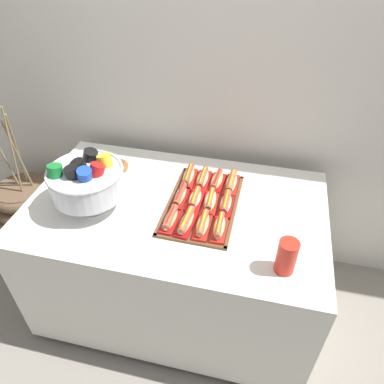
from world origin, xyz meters
name	(u,v)px	position (x,y,z in m)	size (l,w,h in m)	color
ground_plane	(179,297)	(0.00, 0.00, 0.00)	(10.00, 10.00, 0.00)	gray
back_wall	(202,54)	(0.00, 0.57, 1.30)	(6.00, 0.10, 2.60)	silver
buffet_table	(177,255)	(0.00, 0.00, 0.40)	(1.45, 0.88, 0.76)	white
floor_vase	(31,214)	(-1.13, 0.27, 0.23)	(0.47, 0.47, 1.03)	brown
serving_tray	(203,205)	(0.13, 0.03, 0.77)	(0.34, 0.53, 0.01)	brown
hot_dog_0	(170,219)	(0.01, -0.13, 0.79)	(0.07, 0.17, 0.06)	red
hot_dog_1	(186,222)	(0.09, -0.13, 0.79)	(0.08, 0.18, 0.06)	#B21414
hot_dog_2	(203,225)	(0.16, -0.14, 0.79)	(0.06, 0.17, 0.06)	red
hot_dog_3	(219,227)	(0.24, -0.14, 0.80)	(0.06, 0.17, 0.06)	red
hot_dog_4	(180,196)	(0.02, 0.03, 0.80)	(0.06, 0.18, 0.06)	red
hot_dog_5	(195,199)	(0.09, 0.03, 0.79)	(0.07, 0.15, 0.06)	#B21414
hot_dog_6	(210,201)	(0.17, 0.03, 0.80)	(0.07, 0.18, 0.06)	red
hot_dog_7	(226,204)	(0.24, 0.03, 0.80)	(0.06, 0.16, 0.06)	#B21414
hot_dog_8	(189,176)	(0.02, 0.20, 0.80)	(0.07, 0.18, 0.06)	red
hot_dog_9	(203,179)	(0.09, 0.20, 0.79)	(0.07, 0.18, 0.06)	red
hot_dog_10	(217,181)	(0.17, 0.19, 0.79)	(0.08, 0.17, 0.06)	#B21414
hot_dog_11	(231,183)	(0.24, 0.19, 0.80)	(0.06, 0.18, 0.06)	red
punch_bowl	(86,180)	(-0.39, -0.09, 0.91)	(0.35, 0.35, 0.27)	silver
cup_stack	(287,257)	(0.53, -0.28, 0.84)	(0.08, 0.08, 0.16)	red
donut	(118,166)	(-0.39, 0.22, 0.78)	(0.12, 0.12, 0.04)	brown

